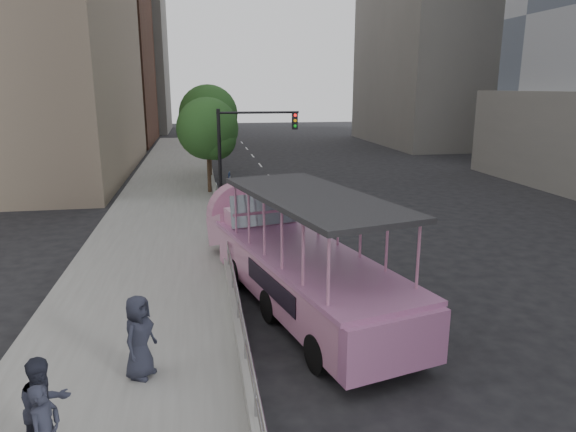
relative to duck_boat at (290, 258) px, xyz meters
The scene contains 14 objects.
ground 1.94m from the duck_boat, 19.15° to the right, with size 160.00×160.00×0.00m, color black.
sidewalk 10.55m from the duck_boat, 114.74° to the left, with size 5.50×80.00×0.30m, color #979792.
kerb_wall 2.47m from the duck_boat, 139.04° to the left, with size 0.24×30.00×0.36m, color #A6A6A1.
guardrail 2.34m from the duck_boat, 139.04° to the left, with size 0.07×22.00×0.71m.
duck_boat is the anchor object (origin of this frame).
car 12.33m from the duck_boat, 76.06° to the left, with size 1.46×3.62×1.23m, color silver.
pedestrian_mid 8.31m from the duck_boat, 128.49° to the right, with size 0.89×0.69×1.82m, color #222532.
pedestrian_far 5.75m from the duck_boat, 133.33° to the right, with size 0.88×0.58×1.81m, color #222532.
parking_sign 7.37m from the duck_boat, 100.52° to the left, with size 0.12×0.62×2.76m.
traffic_signal 12.23m from the duck_boat, 91.64° to the left, with size 4.20×0.32×5.20m.
street_tree_near 15.78m from the duck_boat, 97.16° to the left, with size 3.52×3.52×5.72m.
street_tree_far 21.73m from the duck_boat, 94.64° to the left, with size 3.97×3.97×6.45m.
midrise_brick 51.70m from the duck_boat, 109.30° to the left, with size 18.00×16.00×26.00m, color brown.
midrise_stone_b 65.77m from the duck_boat, 102.98° to the left, with size 16.00×14.00×20.00m, color gray.
Camera 1 is at (-3.91, -13.83, 6.25)m, focal length 32.00 mm.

